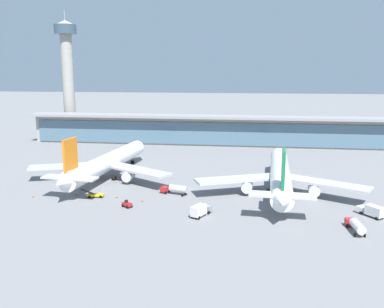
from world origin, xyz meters
The scene contains 15 objects.
ground_plane centered at (0.00, 0.00, 0.00)m, with size 1200.00×1200.00×0.00m, color slate.
airliner_left_stand centered at (-29.21, 9.61, 5.67)m, with size 51.79×67.64×18.00m.
airliner_centre_stand centered at (29.76, 0.68, 5.67)m, with size 51.96×67.60×18.00m.
service_truck_near_nose_yellow centered at (-25.31, -12.38, 0.81)m, with size 6.93×2.56×2.70m.
service_truck_under_wing_red centered at (-13.07, -19.96, 0.87)m, with size 3.33×3.01×2.05m.
service_truck_mid_apron_white centered at (51.98, -18.49, 1.69)m, with size 6.22×7.22×3.10m.
service_truck_by_tail_red centered at (45.29, -30.01, 1.71)m, with size 3.19×8.77×2.95m.
service_truck_on_taxiway_grey centered at (7.93, -24.27, 1.69)m, with size 5.26×7.57×3.10m.
service_truck_at_far_stand_red centered at (-2.01, -5.95, 1.71)m, with size 8.88×4.70×2.95m.
terminal_building centered at (0.00, 82.29, 7.87)m, with size 188.73×12.80×15.20m.
control_tower centered at (-81.29, 96.65, 37.90)m, with size 12.00×12.00×69.43m.
safety_cone_alpha centered at (-18.76, -11.77, 0.32)m, with size 0.62×0.62×0.70m.
safety_cone_bravo centered at (-43.94, -14.57, 0.32)m, with size 0.62×0.62×0.70m.
safety_cone_charlie centered at (-10.16, -14.43, 0.32)m, with size 0.62×0.62×0.70m.
safety_cone_delta centered at (-31.91, -10.50, 0.32)m, with size 0.62×0.62×0.70m.
Camera 1 is at (20.12, -126.10, 37.05)m, focal length 38.76 mm.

